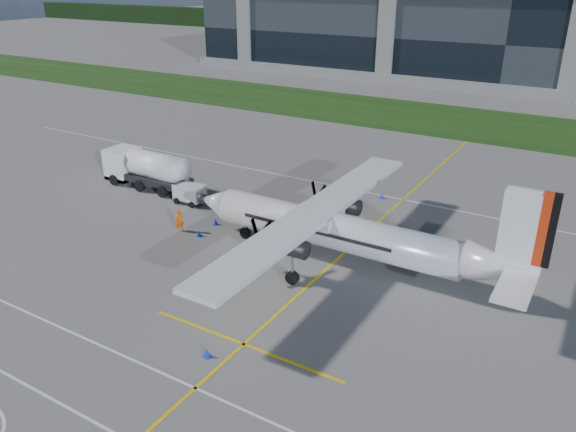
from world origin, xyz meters
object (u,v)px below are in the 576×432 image
turboprop_aircraft (347,214)px  fuel_tanker_truck (142,168)px  ground_crew_person (180,219)px  safety_cone_stbdwing (382,196)px  safety_cone_nose_stbd (216,222)px  safety_cone_nose_port (199,233)px  safety_cone_portwing (207,353)px  baggage_tug (190,194)px

turboprop_aircraft → fuel_tanker_truck: size_ratio=2.79×
ground_crew_person → safety_cone_stbdwing: 17.73m
turboprop_aircraft → safety_cone_nose_stbd: (-11.56, 0.81, -3.56)m
safety_cone_nose_port → safety_cone_nose_stbd: (-0.23, 2.31, 0.00)m
safety_cone_stbdwing → safety_cone_portwing: bearing=-88.5°
baggage_tug → turboprop_aircraft: bearing=-11.3°
fuel_tanker_truck → safety_cone_nose_port: size_ratio=18.19×
turboprop_aircraft → safety_cone_portwing: 13.12m
turboprop_aircraft → safety_cone_stbdwing: 13.39m
safety_cone_portwing → safety_cone_nose_stbd: size_ratio=1.00×
turboprop_aircraft → ground_crew_person: bearing=-173.4°
safety_cone_stbdwing → ground_crew_person: bearing=-126.9°
safety_cone_portwing → safety_cone_nose_stbd: 16.48m
safety_cone_stbdwing → safety_cone_nose_port: bearing=-121.9°
safety_cone_nose_port → safety_cone_nose_stbd: 2.32m
safety_cone_nose_stbd → turboprop_aircraft: bearing=-4.0°
fuel_tanker_truck → baggage_tug: (6.46, -1.10, -0.87)m
fuel_tanker_truck → safety_cone_nose_port: bearing=-27.3°
safety_cone_stbdwing → safety_cone_nose_stbd: size_ratio=1.00×
fuel_tanker_truck → safety_cone_portwing: 26.78m
fuel_tanker_truck → safety_cone_nose_stbd: 11.70m
fuel_tanker_truck → turboprop_aircraft: bearing=-10.8°
ground_crew_person → safety_cone_portwing: 15.77m
baggage_tug → ground_crew_person: ground_crew_person is taller
fuel_tanker_truck → safety_cone_nose_port: (11.29, -5.83, -1.46)m
turboprop_aircraft → ground_crew_person: turboprop_aircraft is taller
fuel_tanker_truck → ground_crew_person: 11.16m
baggage_tug → safety_cone_nose_port: (4.83, -4.73, -0.58)m
ground_crew_person → safety_cone_nose_port: bearing=-55.0°
fuel_tanker_truck → safety_cone_stbdwing: 21.82m
safety_cone_nose_port → baggage_tug: bearing=135.6°
turboprop_aircraft → baggage_tug: size_ratio=9.15×
baggage_tug → safety_cone_nose_port: baggage_tug is taller
turboprop_aircraft → baggage_tug: turboprop_aircraft is taller
safety_cone_nose_port → safety_cone_portwing: 14.52m
safety_cone_nose_stbd → safety_cone_portwing: bearing=-53.9°
fuel_tanker_truck → safety_cone_portwing: (20.78, -16.83, -1.46)m
safety_cone_nose_port → safety_cone_stbdwing: same height
fuel_tanker_truck → baggage_tug: size_ratio=3.28×
safety_cone_nose_stbd → safety_cone_nose_port: bearing=-84.3°
ground_crew_person → safety_cone_nose_stbd: bearing=0.4°
safety_cone_nose_port → safety_cone_stbdwing: bearing=58.1°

